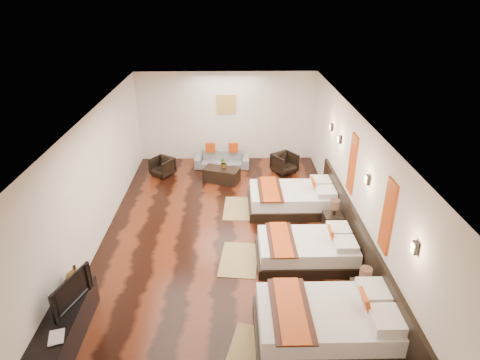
{
  "coord_description": "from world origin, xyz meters",
  "views": [
    {
      "loc": [
        0.17,
        -7.72,
        5.19
      ],
      "look_at": [
        0.34,
        0.8,
        1.1
      ],
      "focal_mm": 30.89,
      "sensor_mm": 36.0,
      "label": 1
    }
  ],
  "objects_px": {
    "bed_near": "(330,322)",
    "book": "(48,339)",
    "bed_far": "(293,199)",
    "nightstand_a": "(363,292)",
    "nightstand_b": "(333,221)",
    "armchair_left": "(162,167)",
    "table_plant": "(224,163)",
    "figurine": "(76,274)",
    "sofa": "(222,159)",
    "bed_mid": "(308,249)",
    "armchair_right": "(285,163)",
    "tv": "(67,290)",
    "tv_console": "(66,325)",
    "coffee_table": "(221,175)"
  },
  "relations": [
    {
      "from": "bed_near",
      "to": "tv_console",
      "type": "distance_m",
      "value": 4.2
    },
    {
      "from": "bed_near",
      "to": "table_plant",
      "type": "xyz_separation_m",
      "value": [
        -1.76,
        5.91,
        0.25
      ]
    },
    {
      "from": "bed_mid",
      "to": "armchair_left",
      "type": "xyz_separation_m",
      "value": [
        -3.6,
        4.26,
        0.01
      ]
    },
    {
      "from": "tv",
      "to": "sofa",
      "type": "bearing_deg",
      "value": -0.35
    },
    {
      "from": "bed_near",
      "to": "tv_console",
      "type": "bearing_deg",
      "value": 179.34
    },
    {
      "from": "bed_mid",
      "to": "bed_far",
      "type": "xyz_separation_m",
      "value": [
        0.0,
        2.16,
        0.02
      ]
    },
    {
      "from": "tv",
      "to": "armchair_right",
      "type": "distance_m",
      "value": 7.48
    },
    {
      "from": "bed_far",
      "to": "nightstand_a",
      "type": "relative_size",
      "value": 2.8
    },
    {
      "from": "book",
      "to": "figurine",
      "type": "bearing_deg",
      "value": 90.0
    },
    {
      "from": "book",
      "to": "bed_near",
      "type": "bearing_deg",
      "value": 6.77
    },
    {
      "from": "bed_mid",
      "to": "figurine",
      "type": "relative_size",
      "value": 5.69
    },
    {
      "from": "nightstand_b",
      "to": "tv",
      "type": "height_order",
      "value": "tv"
    },
    {
      "from": "sofa",
      "to": "armchair_left",
      "type": "relative_size",
      "value": 2.79
    },
    {
      "from": "figurine",
      "to": "sofa",
      "type": "distance_m",
      "value": 6.6
    },
    {
      "from": "bed_mid",
      "to": "nightstand_a",
      "type": "bearing_deg",
      "value": -60.27
    },
    {
      "from": "bed_near",
      "to": "figurine",
      "type": "relative_size",
      "value": 6.52
    },
    {
      "from": "sofa",
      "to": "armchair_left",
      "type": "bearing_deg",
      "value": -158.54
    },
    {
      "from": "sofa",
      "to": "armchair_left",
      "type": "distance_m",
      "value": 1.85
    },
    {
      "from": "figurine",
      "to": "armchair_right",
      "type": "bearing_deg",
      "value": 53.25
    },
    {
      "from": "bed_near",
      "to": "bed_far",
      "type": "xyz_separation_m",
      "value": [
        -0.0,
        4.2,
        -0.02
      ]
    },
    {
      "from": "bed_far",
      "to": "armchair_right",
      "type": "bearing_deg",
      "value": 88.9
    },
    {
      "from": "bed_near",
      "to": "nightstand_a",
      "type": "xyz_separation_m",
      "value": [
        0.75,
        0.73,
        -0.03
      ]
    },
    {
      "from": "tv",
      "to": "armchair_left",
      "type": "xyz_separation_m",
      "value": [
        0.55,
        6.05,
        -0.54
      ]
    },
    {
      "from": "book",
      "to": "table_plant",
      "type": "xyz_separation_m",
      "value": [
        2.44,
        6.41,
        -0.01
      ]
    },
    {
      "from": "armchair_right",
      "to": "bed_far",
      "type": "bearing_deg",
      "value": -124.89
    },
    {
      "from": "bed_near",
      "to": "sofa",
      "type": "distance_m",
      "value": 7.13
    },
    {
      "from": "nightstand_b",
      "to": "tv",
      "type": "distance_m",
      "value": 5.68
    },
    {
      "from": "book",
      "to": "figurine",
      "type": "distance_m",
      "value": 1.26
    },
    {
      "from": "nightstand_a",
      "to": "book",
      "type": "distance_m",
      "value": 5.1
    },
    {
      "from": "bed_far",
      "to": "coffee_table",
      "type": "bearing_deg",
      "value": 138.27
    },
    {
      "from": "armchair_right",
      "to": "book",
      "type": "bearing_deg",
      "value": -155.26
    },
    {
      "from": "bed_near",
      "to": "bed_mid",
      "type": "distance_m",
      "value": 2.04
    },
    {
      "from": "nightstand_b",
      "to": "armchair_right",
      "type": "height_order",
      "value": "nightstand_b"
    },
    {
      "from": "nightstand_a",
      "to": "bed_mid",
      "type": "bearing_deg",
      "value": 119.73
    },
    {
      "from": "armchair_left",
      "to": "bed_far",
      "type": "bearing_deg",
      "value": 3.77
    },
    {
      "from": "table_plant",
      "to": "bed_near",
      "type": "bearing_deg",
      "value": -73.4
    },
    {
      "from": "figurine",
      "to": "armchair_left",
      "type": "xyz_separation_m",
      "value": [
        0.6,
        5.55,
        -0.46
      ]
    },
    {
      "from": "armchair_left",
      "to": "bed_mid",
      "type": "bearing_deg",
      "value": -15.76
    },
    {
      "from": "nightstand_a",
      "to": "tv",
      "type": "relative_size",
      "value": 0.87
    },
    {
      "from": "nightstand_b",
      "to": "book",
      "type": "xyz_separation_m",
      "value": [
        -4.95,
        -3.59,
        0.27
      ]
    },
    {
      "from": "book",
      "to": "armchair_left",
      "type": "bearing_deg",
      "value": 84.96
    },
    {
      "from": "bed_mid",
      "to": "armchair_left",
      "type": "distance_m",
      "value": 5.57
    },
    {
      "from": "bed_near",
      "to": "figurine",
      "type": "distance_m",
      "value": 4.29
    },
    {
      "from": "tv_console",
      "to": "bed_mid",
      "type": "bearing_deg",
      "value": 25.43
    },
    {
      "from": "tv",
      "to": "nightstand_b",
      "type": "bearing_deg",
      "value": -41.07
    },
    {
      "from": "bed_near",
      "to": "book",
      "type": "height_order",
      "value": "bed_near"
    },
    {
      "from": "bed_far",
      "to": "armchair_left",
      "type": "height_order",
      "value": "bed_far"
    },
    {
      "from": "nightstand_a",
      "to": "nightstand_b",
      "type": "relative_size",
      "value": 0.94
    },
    {
      "from": "bed_near",
      "to": "armchair_right",
      "type": "relative_size",
      "value": 3.57
    },
    {
      "from": "nightstand_a",
      "to": "bed_near",
      "type": "bearing_deg",
      "value": -135.55
    }
  ]
}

